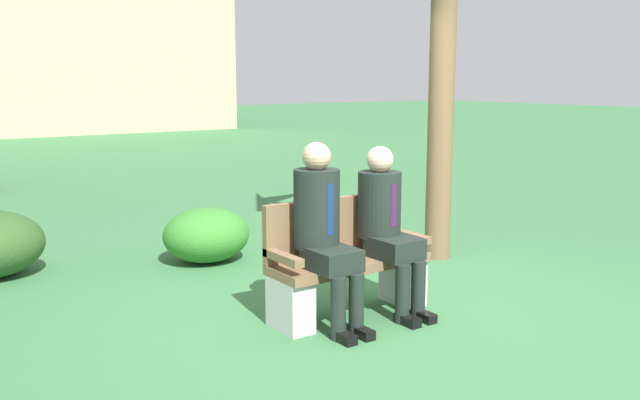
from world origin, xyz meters
TOP-DOWN VIEW (x-y plane):
  - ground_plane at (0.00, 0.00)m, footprint 80.00×80.00m
  - park_bench at (-0.30, 0.26)m, footprint 1.29×0.44m
  - seated_man_left at (-0.60, 0.15)m, footprint 0.34×0.72m
  - seated_man_right at (-0.00, 0.15)m, footprint 0.34×0.72m
  - shrub_near_bench at (-0.49, 2.32)m, footprint 0.87×0.80m

SIDE VIEW (x-z plane):
  - ground_plane at x=0.00m, z-range 0.00..0.00m
  - shrub_near_bench at x=-0.49m, z-range 0.00..0.54m
  - park_bench at x=-0.30m, z-range -0.06..0.84m
  - seated_man_right at x=0.00m, z-range 0.08..1.37m
  - seated_man_left at x=-0.60m, z-range 0.08..1.44m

